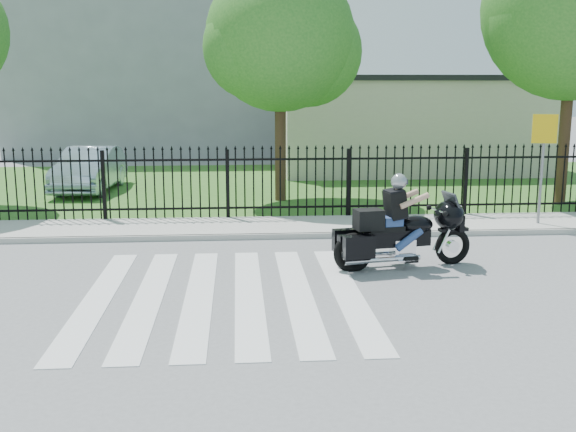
{
  "coord_description": "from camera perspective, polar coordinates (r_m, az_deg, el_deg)",
  "views": [
    {
      "loc": [
        0.24,
        -10.48,
        3.34
      ],
      "look_at": [
        1.15,
        1.5,
        1.0
      ],
      "focal_mm": 42.0,
      "sensor_mm": 36.0,
      "label": 1
    }
  ],
  "objects": [
    {
      "name": "tree_mid",
      "position": [
        19.57,
        -0.67,
        14.9
      ],
      "size": [
        4.2,
        4.2,
        6.78
      ],
      "color": "#382316",
      "rests_on": "ground"
    },
    {
      "name": "tree_right",
      "position": [
        20.77,
        23.08,
        15.83
      ],
      "size": [
        5.0,
        5.0,
        7.9
      ],
      "color": "#382316",
      "rests_on": "ground"
    },
    {
      "name": "building_tall",
      "position": [
        36.72,
        -9.74,
        15.01
      ],
      "size": [
        15.0,
        10.0,
        12.0
      ],
      "primitive_type": "cube",
      "color": "#92959A",
      "rests_on": "ground"
    },
    {
      "name": "ground",
      "position": [
        11.0,
        -5.42,
        -6.7
      ],
      "size": [
        120.0,
        120.0,
        0.0
      ],
      "primitive_type": "plane",
      "color": "slate",
      "rests_on": "ground"
    },
    {
      "name": "iron_fence",
      "position": [
        16.66,
        -5.13,
        2.56
      ],
      "size": [
        26.0,
        0.04,
        1.8
      ],
      "color": "black",
      "rests_on": "ground"
    },
    {
      "name": "crosswalk",
      "position": [
        11.0,
        -5.42,
        -6.67
      ],
      "size": [
        5.0,
        5.5,
        0.01
      ],
      "primitive_type": null,
      "color": "silver",
      "rests_on": "ground"
    },
    {
      "name": "parked_car",
      "position": [
        22.31,
        -16.44,
        3.81
      ],
      "size": [
        1.72,
        4.31,
        1.39
      ],
      "primitive_type": "imported",
      "rotation": [
        0.0,
        0.0,
        -0.06
      ],
      "color": "#A7BDD2",
      "rests_on": "grass_strip"
    },
    {
      "name": "curb",
      "position": [
        14.85,
        -5.17,
        -1.79
      ],
      "size": [
        40.0,
        0.12,
        0.12
      ],
      "primitive_type": "cube",
      "color": "#ADAAA3",
      "rests_on": "ground"
    },
    {
      "name": "building_low",
      "position": [
        27.38,
        10.04,
        7.52
      ],
      "size": [
        10.0,
        6.0,
        3.5
      ],
      "primitive_type": "cube",
      "color": "beige",
      "rests_on": "ground"
    },
    {
      "name": "building_low_roof",
      "position": [
        27.33,
        10.17,
        11.39
      ],
      "size": [
        10.2,
        6.2,
        0.2
      ],
      "primitive_type": "cube",
      "color": "black",
      "rests_on": "building_low"
    },
    {
      "name": "traffic_sign",
      "position": [
        16.8,
        20.83,
        5.56
      ],
      "size": [
        0.55,
        0.19,
        2.56
      ],
      "rotation": [
        0.0,
        0.0,
        -0.28
      ],
      "color": "gray",
      "rests_on": "sidewalk"
    },
    {
      "name": "sidewalk",
      "position": [
        15.82,
        -5.12,
        -0.99
      ],
      "size": [
        40.0,
        2.0,
        0.12
      ],
      "primitive_type": "cube",
      "color": "#ADAAA3",
      "rests_on": "ground"
    },
    {
      "name": "motorcycle_rider",
      "position": [
        12.59,
        9.48,
        -1.06
      ],
      "size": [
        2.71,
        1.18,
        1.8
      ],
      "rotation": [
        0.0,
        0.0,
        0.18
      ],
      "color": "black",
      "rests_on": "ground"
    },
    {
      "name": "grass_strip",
      "position": [
        22.73,
        -4.91,
        2.55
      ],
      "size": [
        40.0,
        12.0,
        0.02
      ],
      "primitive_type": "cube",
      "color": "#2C5D20",
      "rests_on": "ground"
    }
  ]
}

